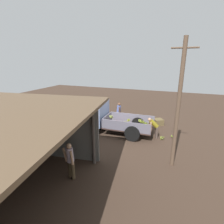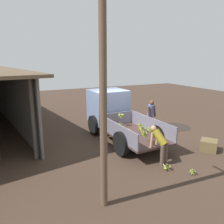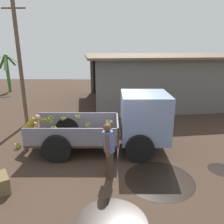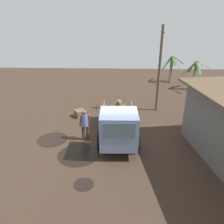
{
  "view_description": "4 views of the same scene",
  "coord_description": "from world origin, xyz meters",
  "views": [
    {
      "loc": [
        -4.25,
        10.56,
        4.84
      ],
      "look_at": [
        -0.04,
        -0.33,
        1.32
      ],
      "focal_mm": 28.0,
      "sensor_mm": 36.0,
      "label": 1
    },
    {
      "loc": [
        -8.8,
        4.7,
        3.66
      ],
      "look_at": [
        -0.72,
        0.77,
        1.48
      ],
      "focal_mm": 35.0,
      "sensor_mm": 36.0,
      "label": 2
    },
    {
      "loc": [
        0.17,
        -7.4,
        3.73
      ],
      "look_at": [
        0.0,
        -0.05,
        1.5
      ],
      "focal_mm": 35.0,
      "sensor_mm": 36.0,
      "label": 3
    },
    {
      "loc": [
        10.26,
        0.08,
        6.13
      ],
      "look_at": [
        -1.15,
        -0.32,
        1.16
      ],
      "focal_mm": 35.0,
      "sensor_mm": 36.0,
      "label": 4
    }
  ],
  "objects": [
    {
      "name": "ground",
      "position": [
        0.0,
        0.0,
        0.0
      ],
      "size": [
        36.0,
        36.0,
        0.0
      ],
      "primitive_type": "plane",
      "color": "#3C2C21"
    },
    {
      "name": "mud_patch_0",
      "position": [
        0.06,
        -3.54,
        0.0
      ],
      "size": [
        1.65,
        1.65,
        0.01
      ],
      "primitive_type": "cylinder",
      "color": "black",
      "rests_on": "ground"
    },
    {
      "name": "mud_patch_1",
      "position": [
        1.42,
        -1.87,
        0.0
      ],
      "size": [
        2.02,
        2.02,
        0.01
      ],
      "primitive_type": "cylinder",
      "color": "black",
      "rests_on": "ground"
    },
    {
      "name": "mud_patch_2",
      "position": [
        3.48,
        -1.29,
        0.0
      ],
      "size": [
        0.82,
        0.82,
        0.01
      ],
      "primitive_type": "cylinder",
      "color": "black",
      "rests_on": "ground"
    },
    {
      "name": "cargo_truck",
      "position": [
        0.68,
        0.07,
        1.13
      ],
      "size": [
        4.97,
        2.15,
        2.14
      ],
      "rotation": [
        0.0,
        0.0,
        0.02
      ],
      "color": "#3F2B26",
      "rests_on": "ground"
    },
    {
      "name": "utility_pole",
      "position": [
        -4.29,
        2.73,
        2.93
      ],
      "size": [
        1.05,
        0.18,
        5.73
      ],
      "color": "brown",
      "rests_on": "ground"
    },
    {
      "name": "banana_palm_0",
      "position": [
        -9.4,
        6.86,
        1.41
      ],
      "size": [
        2.49,
        2.54,
        2.57
      ],
      "color": "#738A52",
      "rests_on": "ground"
    },
    {
      "name": "banana_palm_3",
      "position": [
        -11.83,
        5.27,
        1.43
      ],
      "size": [
        2.32,
        2.38,
        2.63
      ],
      "color": "#6C855B",
      "rests_on": "ground"
    },
    {
      "name": "person_foreground_visitor",
      "position": [
        -0.06,
        -1.72,
        0.92
      ],
      "size": [
        0.42,
        0.62,
        1.67
      ],
      "rotation": [
        0.0,
        0.0,
        3.39
      ],
      "color": "#3F3022",
      "rests_on": "ground"
    },
    {
      "name": "person_worker_loading",
      "position": [
        -3.01,
        -0.02,
        0.78
      ],
      "size": [
        0.71,
        0.6,
        1.34
      ],
      "rotation": [
        0.0,
        0.0,
        0.32
      ],
      "color": "brown",
      "rests_on": "ground"
    },
    {
      "name": "person_bystander_near_shed",
      "position": [
        -0.36,
        5.28,
        0.9
      ],
      "size": [
        0.64,
        0.41,
        1.62
      ],
      "rotation": [
        0.0,
        0.0,
        1.21
      ],
      "color": "#4B3B26",
      "rests_on": "ground"
    },
    {
      "name": "banana_bunch_on_ground_0",
      "position": [
        -4.17,
        -0.48,
        0.1
      ],
      "size": [
        0.2,
        0.21,
        0.18
      ],
      "color": "brown",
      "rests_on": "ground"
    },
    {
      "name": "banana_bunch_on_ground_1",
      "position": [
        -3.56,
        0.07,
        0.13
      ],
      "size": [
        0.27,
        0.28,
        0.23
      ],
      "color": "#47402E",
      "rests_on": "ground"
    },
    {
      "name": "wooden_crate_0",
      "position": [
        -3.02,
        -2.53,
        0.22
      ],
      "size": [
        0.88,
        0.88,
        0.45
      ],
      "primitive_type": "cube",
      "rotation": [
        0.0,
        0.0,
        5.33
      ],
      "color": "brown",
      "rests_on": "ground"
    }
  ]
}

